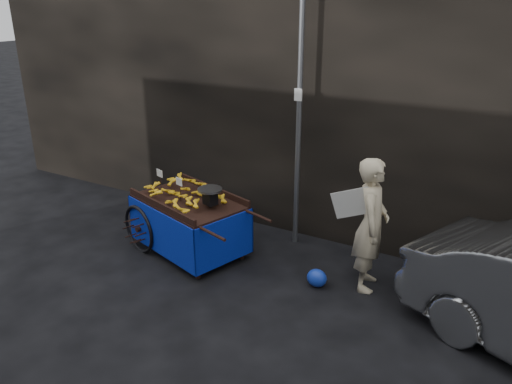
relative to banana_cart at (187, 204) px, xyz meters
The scene contains 6 objects.
ground 1.29m from the banana_cart, 10.48° to the right, with size 80.00×80.00×0.00m, color black.
building_wall 3.28m from the banana_cart, 59.71° to the left, with size 13.50×2.00×5.00m.
street_pole 2.12m from the banana_cart, 40.17° to the left, with size 0.12×0.10×4.00m.
banana_cart is the anchor object (origin of this frame).
vendor 2.78m from the banana_cart, ahead, with size 0.81×0.75×1.84m.
plastic_bag 2.27m from the banana_cart, ahead, with size 0.28×0.23×0.25m, color #1836B8.
Camera 1 is at (3.41, -5.34, 3.72)m, focal length 35.00 mm.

